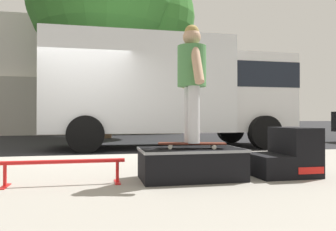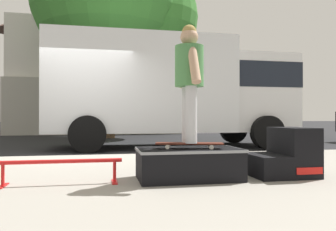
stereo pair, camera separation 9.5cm
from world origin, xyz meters
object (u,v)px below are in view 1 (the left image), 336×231
(skate_box, at_px, (191,163))
(skateboard, at_px, (192,144))
(box_truck, at_px, (171,88))
(grind_rail, at_px, (63,166))
(skater_kid, at_px, (192,73))
(kicker_ramp, at_px, (286,155))
(street_tree_main, at_px, (114,1))

(skate_box, bearing_deg, skateboard, -86.85)
(skate_box, distance_m, box_truck, 5.80)
(grind_rail, height_order, skateboard, skateboard)
(box_truck, bearing_deg, skater_kid, -100.24)
(kicker_ramp, bearing_deg, street_tree_main, 99.23)
(skater_kid, xyz_separation_m, street_tree_main, (-0.42, 10.22, 4.41))
(kicker_ramp, xyz_separation_m, box_truck, (-0.23, 5.54, 1.33))
(skateboard, bearing_deg, skate_box, 93.15)
(box_truck, bearing_deg, kicker_ramp, -87.61)
(skate_box, xyz_separation_m, skateboard, (0.00, -0.03, 0.22))
(box_truck, xyz_separation_m, street_tree_main, (-1.42, 4.65, 4.07))
(kicker_ramp, relative_size, street_tree_main, 0.08)
(skater_kid, relative_size, box_truck, 0.20)
(kicker_ramp, xyz_separation_m, skateboard, (-1.24, -0.03, 0.17))
(skate_box, xyz_separation_m, street_tree_main, (-0.42, 10.19, 5.46))
(grind_rail, bearing_deg, skateboard, -0.46)
(skater_kid, xyz_separation_m, box_truck, (1.01, 5.57, 0.34))
(skate_box, xyz_separation_m, box_truck, (1.01, 5.54, 1.39))
(grind_rail, distance_m, skateboard, 1.46)
(skateboard, height_order, skater_kid, skater_kid)
(box_truck, height_order, street_tree_main, street_tree_main)
(grind_rail, bearing_deg, box_truck, 66.26)
(skateboard, xyz_separation_m, street_tree_main, (-0.42, 10.22, 5.23))
(skater_kid, distance_m, street_tree_main, 11.14)
(skater_kid, bearing_deg, street_tree_main, 92.34)
(skate_box, bearing_deg, box_truck, 79.70)
(skate_box, bearing_deg, kicker_ramp, -0.02)
(kicker_ramp, relative_size, skater_kid, 0.55)
(kicker_ramp, distance_m, skateboard, 1.25)
(grind_rail, bearing_deg, skate_box, 0.68)
(skate_box, xyz_separation_m, grind_rail, (-1.44, -0.02, 0.00))
(skateboard, height_order, box_truck, box_truck)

